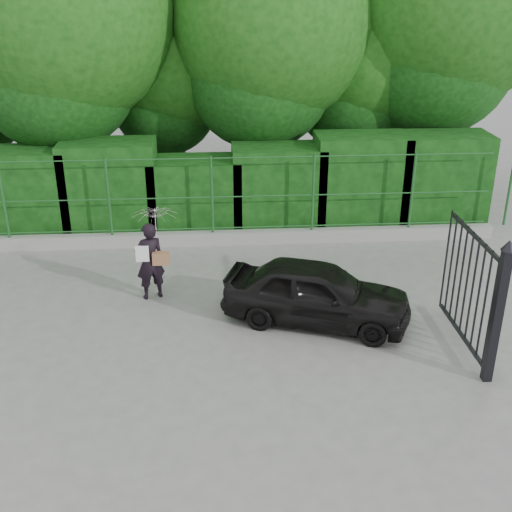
{
  "coord_description": "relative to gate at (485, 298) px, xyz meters",
  "views": [
    {
      "loc": [
        0.45,
        -9.27,
        5.84
      ],
      "look_at": [
        1.18,
        1.3,
        1.1
      ],
      "focal_mm": 45.0,
      "sensor_mm": 36.0,
      "label": 1
    }
  ],
  "objects": [
    {
      "name": "ground",
      "position": [
        -4.6,
        0.72,
        -1.19
      ],
      "size": [
        80.0,
        80.0,
        0.0
      ],
      "primitive_type": "plane",
      "color": "gray"
    },
    {
      "name": "car",
      "position": [
        -2.37,
        1.53,
        -0.62
      ],
      "size": [
        3.6,
        2.39,
        1.14
      ],
      "primitive_type": "imported",
      "rotation": [
        0.0,
        0.0,
        1.23
      ],
      "color": "black",
      "rests_on": "ground"
    },
    {
      "name": "trees",
      "position": [
        -3.46,
        8.46,
        3.43
      ],
      "size": [
        17.1,
        6.15,
        8.08
      ],
      "color": "black",
      "rests_on": "ground"
    },
    {
      "name": "hedge",
      "position": [
        -4.53,
        6.22,
        -0.12
      ],
      "size": [
        14.2,
        1.2,
        2.28
      ],
      "color": "black",
      "rests_on": "ground"
    },
    {
      "name": "gate",
      "position": [
        0.0,
        0.0,
        0.0
      ],
      "size": [
        0.22,
        2.33,
        2.36
      ],
      "color": "black",
      "rests_on": "ground"
    },
    {
      "name": "kerb",
      "position": [
        -4.6,
        5.22,
        -1.04
      ],
      "size": [
        14.0,
        0.25,
        0.3
      ],
      "primitive_type": "cube",
      "color": "#9E9E99",
      "rests_on": "ground"
    },
    {
      "name": "fence",
      "position": [
        -4.38,
        5.22,
        0.01
      ],
      "size": [
        14.13,
        0.06,
        1.8
      ],
      "color": "#1F5624",
      "rests_on": "kerb"
    },
    {
      "name": "woman",
      "position": [
        -5.31,
        2.69,
        -0.0
      ],
      "size": [
        0.89,
        0.84,
        1.82
      ],
      "color": "black",
      "rests_on": "ground"
    }
  ]
}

